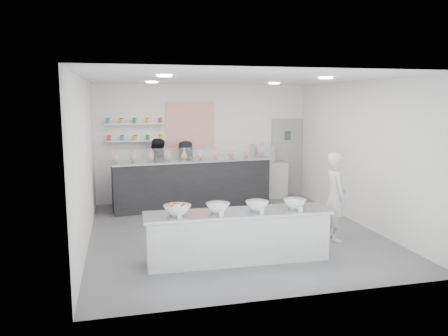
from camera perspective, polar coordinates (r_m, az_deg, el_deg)
The scene contains 26 objects.
floor at distance 8.78m, azimuth 1.17°, elevation -8.35°, with size 6.00×6.00×0.00m, color #515156.
ceiling at distance 8.40m, azimuth 1.23°, elevation 11.60°, with size 6.00×6.00×0.00m, color white.
back_wall at distance 11.37m, azimuth -2.67°, elevation 3.32°, with size 5.50×5.50×0.00m, color white.
left_wall at distance 8.21m, azimuth -17.71°, elevation 0.74°, with size 6.00×6.00×0.00m, color white.
right_wall at distance 9.54m, azimuth 17.40°, elevation 1.84°, with size 6.00×6.00×0.00m, color white.
back_door at distance 12.04m, azimuth 8.19°, elevation 1.39°, with size 0.88×0.04×2.10m, color gray.
pattern_panel at distance 11.25m, azimuth -4.42°, elevation 5.54°, with size 1.25×0.03×1.20m, color #E45248.
jar_shelf_lower at distance 11.06m, azimuth -11.53°, elevation 3.51°, with size 1.45×0.22×0.04m, color silver.
jar_shelf_upper at distance 11.03m, azimuth -11.59°, elevation 5.68°, with size 1.45×0.22×0.04m, color silver.
preserve_jars at distance 11.02m, azimuth -11.57°, elevation 4.95°, with size 1.45×0.10×0.56m, color red, non-canonical shape.
downlight_0 at distance 7.16m, azimuth -7.78°, elevation 11.83°, with size 0.24×0.24×0.02m, color white.
downlight_1 at distance 7.95m, azimuth 13.14°, elevation 11.38°, with size 0.24×0.24×0.02m, color white.
downlight_2 at distance 9.74m, azimuth -9.39°, elevation 10.99°, with size 0.24×0.24×0.02m, color white.
downlight_3 at distance 10.34m, azimuth 6.57°, elevation 10.92°, with size 0.24×0.24×0.02m, color white.
prep_counter at distance 7.19m, azimuth 1.78°, elevation -8.87°, with size 3.02×0.69×0.82m, color #BCBBB6.
back_bar at distance 10.63m, azimuth -4.12°, elevation -2.02°, with size 3.84×0.70×1.19m, color black.
sneeze_guard at distance 10.19m, azimuth -3.70°, elevation 1.82°, with size 3.79×0.02×0.32m, color white.
espresso_ledge at distance 11.69m, azimuth 5.05°, elevation -1.55°, with size 1.32×0.42×0.98m, color #BCBBB6.
espresso_machine at distance 11.58m, azimuth 4.98°, elevation 1.91°, with size 0.58×0.40×0.44m, color #93969E.
cup_stacks at distance 11.54m, azimuth 4.31°, elevation 1.62°, with size 0.24×0.24×0.33m, color gray, non-canonical shape.
prep_bowls at distance 7.05m, azimuth 1.80°, elevation -5.09°, with size 2.34×0.49×0.15m, color white, non-canonical shape.
label_cards at distance 6.59m, azimuth 3.10°, elevation -6.48°, with size 2.01×0.04×0.07m, color white, non-canonical shape.
cookie_bags at distance 10.51m, azimuth -4.16°, elevation 1.89°, with size 3.75×0.15×0.27m, color #DA60B7, non-canonical shape.
woman_prep at distance 8.36m, azimuth 14.33°, elevation -3.66°, with size 0.60×0.40×1.65m, color silver.
staff_left at distance 10.84m, azimuth -8.74°, elevation -0.59°, with size 0.81×0.63×1.67m, color black.
staff_right at distance 10.98m, azimuth -4.97°, elevation -0.57°, with size 0.79×0.51×1.61m, color black.
Camera 1 is at (-2.14, -8.11, 2.60)m, focal length 35.00 mm.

